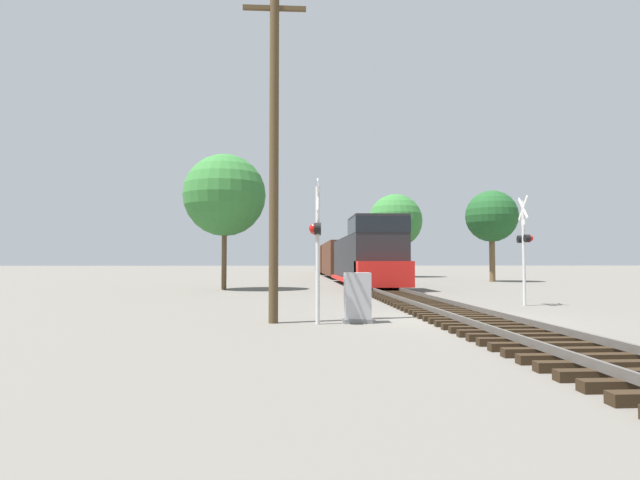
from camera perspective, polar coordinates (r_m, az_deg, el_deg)
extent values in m
plane|color=#666059|center=(15.43, 16.14, -8.75)|extent=(400.00, 400.00, 0.00)
cube|color=black|center=(9.26, 30.77, -12.27)|extent=(2.60, 0.22, 0.16)
cube|color=black|center=(9.75, 28.76, -11.79)|extent=(2.60, 0.22, 0.16)
cube|color=black|center=(10.26, 26.95, -11.35)|extent=(2.60, 0.22, 0.16)
cube|color=black|center=(10.78, 25.32, -10.94)|extent=(2.60, 0.22, 0.16)
cube|color=black|center=(11.31, 23.84, -10.56)|extent=(2.60, 0.22, 0.16)
cube|color=black|center=(11.84, 22.50, -10.20)|extent=(2.60, 0.22, 0.16)
cube|color=black|center=(12.38, 21.28, -9.88)|extent=(2.60, 0.22, 0.16)
cube|color=black|center=(12.92, 20.16, -9.57)|extent=(2.60, 0.22, 0.16)
cube|color=black|center=(13.47, 19.14, -9.29)|extent=(2.60, 0.22, 0.16)
cube|color=black|center=(14.02, 18.19, -9.03)|extent=(2.60, 0.22, 0.16)
cube|color=black|center=(14.58, 17.32, -8.79)|extent=(2.60, 0.22, 0.16)
cube|color=black|center=(15.14, 16.52, -8.56)|extent=(2.60, 0.22, 0.16)
cube|color=black|center=(15.71, 15.77, -8.35)|extent=(2.60, 0.22, 0.16)
cube|color=black|center=(16.27, 15.08, -8.15)|extent=(2.60, 0.22, 0.16)
cube|color=black|center=(16.84, 14.43, -7.96)|extent=(2.60, 0.22, 0.16)
cube|color=black|center=(17.41, 13.83, -7.78)|extent=(2.60, 0.22, 0.16)
cube|color=black|center=(17.98, 13.26, -7.62)|extent=(2.60, 0.22, 0.16)
cube|color=black|center=(18.56, 12.73, -7.46)|extent=(2.60, 0.22, 0.16)
cube|color=black|center=(19.13, 12.23, -7.31)|extent=(2.60, 0.22, 0.16)
cube|color=black|center=(19.71, 11.77, -7.18)|extent=(2.60, 0.22, 0.16)
cube|color=black|center=(20.29, 11.33, -7.04)|extent=(2.60, 0.22, 0.16)
cube|color=black|center=(20.87, 10.91, -6.92)|extent=(2.60, 0.22, 0.16)
cube|color=black|center=(21.45, 10.52, -6.80)|extent=(2.60, 0.22, 0.16)
cube|color=black|center=(22.03, 10.14, -6.69)|extent=(2.60, 0.22, 0.16)
cube|color=black|center=(22.61, 9.79, -6.58)|extent=(2.60, 0.22, 0.16)
cube|color=black|center=(23.20, 9.45, -6.48)|extent=(2.60, 0.22, 0.16)
cube|color=black|center=(23.78, 9.13, -6.38)|extent=(2.60, 0.22, 0.16)
cube|color=black|center=(24.37, 8.83, -6.29)|extent=(2.60, 0.22, 0.16)
cube|color=black|center=(24.95, 8.54, -6.20)|extent=(2.60, 0.22, 0.16)
cube|color=black|center=(25.54, 8.27, -6.12)|extent=(2.60, 0.22, 0.16)
cube|color=black|center=(26.12, 8.00, -6.04)|extent=(2.60, 0.22, 0.16)
cube|color=black|center=(26.71, 7.75, -5.96)|extent=(2.60, 0.22, 0.16)
cube|color=black|center=(27.30, 7.51, -5.89)|extent=(2.60, 0.22, 0.16)
cube|color=black|center=(27.89, 7.28, -5.82)|extent=(2.60, 0.22, 0.16)
cube|color=black|center=(28.48, 7.06, -5.75)|extent=(2.60, 0.22, 0.16)
cube|color=black|center=(29.07, 6.85, -5.68)|extent=(2.60, 0.22, 0.16)
cube|color=black|center=(29.66, 6.64, -5.62)|extent=(2.60, 0.22, 0.16)
cube|color=black|center=(30.25, 6.45, -5.56)|extent=(2.60, 0.22, 0.16)
cube|color=black|center=(30.84, 6.26, -5.50)|extent=(2.60, 0.22, 0.16)
cube|color=black|center=(31.43, 6.08, -5.45)|extent=(2.60, 0.22, 0.16)
cube|color=black|center=(32.02, 5.91, -5.39)|extent=(2.60, 0.22, 0.16)
cube|color=black|center=(32.61, 5.74, -5.34)|extent=(2.60, 0.22, 0.16)
cube|color=black|center=(33.21, 5.58, -5.29)|extent=(2.60, 0.22, 0.16)
cube|color=black|center=(33.80, 5.42, -5.24)|extent=(2.60, 0.22, 0.16)
cube|color=black|center=(34.39, 5.27, -5.19)|extent=(2.60, 0.22, 0.16)
cube|color=#56514C|center=(15.19, 13.55, -7.99)|extent=(0.07, 160.00, 0.15)
cube|color=#56514C|center=(15.66, 18.63, -7.76)|extent=(0.07, 160.00, 0.15)
cube|color=#232326|center=(38.47, 4.34, -2.19)|extent=(2.61, 12.57, 3.19)
cube|color=#232326|center=(29.77, 6.57, -1.23)|extent=(3.07, 3.95, 4.08)
cube|color=black|center=(29.84, 6.56, 1.54)|extent=(3.10, 3.99, 0.90)
cube|color=red|center=(27.83, 7.28, -3.88)|extent=(3.07, 1.80, 1.43)
cube|color=red|center=(35.82, 4.92, -4.53)|extent=(3.14, 17.60, 0.24)
cube|color=black|center=(30.06, 6.50, -4.78)|extent=(1.58, 2.20, 1.00)
cube|color=black|center=(41.60, 3.78, -4.15)|extent=(1.58, 2.20, 1.00)
cube|color=#4C2819|center=(53.73, 2.19, -2.14)|extent=(2.92, 14.34, 3.45)
cube|color=black|center=(49.11, 2.70, -3.96)|extent=(1.58, 2.20, 0.90)
cube|color=black|center=(58.39, 1.76, -3.72)|extent=(1.58, 2.20, 0.90)
cube|color=#4C2819|center=(69.93, 0.93, -2.22)|extent=(2.92, 14.34, 3.45)
cube|color=black|center=(65.29, 1.23, -3.59)|extent=(1.58, 2.20, 0.90)
cube|color=black|center=(74.58, 0.67, -3.46)|extent=(1.58, 2.20, 0.90)
cylinder|color=silver|center=(13.68, -0.26, -1.72)|extent=(0.12, 0.12, 3.78)
cube|color=white|center=(13.80, -0.26, 4.90)|extent=(0.09, 0.93, 0.93)
cube|color=white|center=(13.80, -0.26, 4.90)|extent=(0.09, 0.93, 0.93)
cube|color=black|center=(13.71, -0.26, 1.24)|extent=(0.11, 0.86, 0.06)
cylinder|color=black|center=(14.06, -0.25, 1.15)|extent=(0.20, 0.31, 0.30)
sphere|color=red|center=(14.06, -0.66, 1.15)|extent=(0.26, 0.26, 0.26)
cylinder|color=black|center=(13.71, -0.26, 1.24)|extent=(0.20, 0.31, 0.30)
sphere|color=red|center=(13.71, -0.68, 1.24)|extent=(0.26, 0.26, 0.26)
cylinder|color=black|center=(13.36, -0.28, 1.34)|extent=(0.20, 0.31, 0.30)
sphere|color=red|center=(13.36, -0.70, 1.34)|extent=(0.26, 0.26, 0.26)
cube|color=white|center=(13.74, -0.26, 2.63)|extent=(0.05, 0.32, 0.20)
cylinder|color=silver|center=(21.01, 22.26, -1.37)|extent=(0.12, 0.12, 4.10)
cube|color=white|center=(21.11, 22.18, 3.38)|extent=(0.10, 0.93, 0.93)
cube|color=white|center=(21.11, 22.18, 3.38)|extent=(0.10, 0.93, 0.93)
cube|color=black|center=(21.02, 22.23, 0.13)|extent=(0.13, 0.86, 0.06)
cylinder|color=black|center=(20.70, 22.58, 0.17)|extent=(0.20, 0.31, 0.30)
sphere|color=red|center=(20.74, 22.84, 0.17)|extent=(0.26, 0.26, 0.26)
cylinder|color=black|center=(21.35, 21.90, 0.08)|extent=(0.20, 0.31, 0.30)
sphere|color=red|center=(21.39, 22.15, 0.08)|extent=(0.26, 0.26, 0.26)
cube|color=white|center=(21.06, 22.21, 1.89)|extent=(0.05, 0.32, 0.20)
cube|color=slate|center=(14.17, 4.30, -9.16)|extent=(0.79, 0.58, 0.12)
cube|color=#ADADB2|center=(14.11, 4.29, -6.33)|extent=(0.72, 0.53, 1.28)
cylinder|color=#4C3A23|center=(14.33, -5.28, 9.88)|extent=(0.27, 0.27, 9.55)
cube|color=#4C3A23|center=(15.76, -5.22, 24.87)|extent=(1.80, 0.12, 0.12)
cylinder|color=brown|center=(30.89, -10.90, -1.65)|extent=(0.30, 0.30, 4.27)
sphere|color=#337533|center=(31.16, -10.84, 5.05)|extent=(5.01, 5.01, 5.01)
cylinder|color=brown|center=(45.17, 19.08, -1.80)|extent=(0.48, 0.48, 4.30)
sphere|color=#1E5123|center=(45.33, 19.02, 2.60)|extent=(4.41, 4.41, 4.41)
cylinder|color=brown|center=(56.37, 8.62, -1.92)|extent=(0.42, 0.42, 4.48)
sphere|color=#337533|center=(56.55, 8.59, 2.18)|extent=(6.01, 6.01, 6.01)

